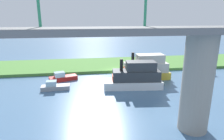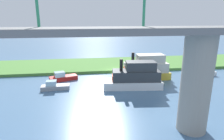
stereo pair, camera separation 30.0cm
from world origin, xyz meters
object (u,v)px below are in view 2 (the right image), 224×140
motorboat_red (145,69)px  skiff_small (63,77)px  person_on_bank (134,65)px  mooring_post (156,65)px  bridge_pylon (196,84)px  riverboat_paddlewheel (201,72)px  motorboat_white (55,86)px  houseboat_blue (135,77)px

motorboat_red → skiff_small: bearing=-4.5°
person_on_bank → skiff_small: size_ratio=0.29×
mooring_post → bridge_pylon: bearing=78.7°
riverboat_paddlewheel → motorboat_white: 25.81m
skiff_small → person_on_bank: bearing=-162.9°
motorboat_white → mooring_post: bearing=-157.0°
riverboat_paddlewheel → motorboat_white: size_ratio=1.15×
houseboat_blue → skiff_small: bearing=-24.5°
bridge_pylon → motorboat_white: 19.51m
bridge_pylon → riverboat_paddlewheel: 20.18m
bridge_pylon → mooring_post: 21.14m
mooring_post → motorboat_red: 6.13m
bridge_pylon → houseboat_blue: bridge_pylon is taller
mooring_post → houseboat_blue: houseboat_blue is taller
riverboat_paddlewheel → mooring_post: bearing=-30.2°
person_on_bank → motorboat_red: (-0.46, 5.21, 0.51)m
bridge_pylon → houseboat_blue: (2.50, -11.70, -2.88)m
person_on_bank → motorboat_red: size_ratio=0.15×
bridge_pylon → person_on_bank: bearing=-89.5°
bridge_pylon → person_on_bank: 21.15m
person_on_bank → skiff_small: (13.41, 4.13, -0.66)m
motorboat_white → motorboat_red: bearing=-168.2°
houseboat_blue → mooring_post: bearing=-127.0°
skiff_small → motorboat_white: 4.20m
skiff_small → motorboat_white: bearing=79.9°
houseboat_blue → motorboat_red: size_ratio=0.98×
bridge_pylon → person_on_bank: bridge_pylon is taller
bridge_pylon → riverboat_paddlewheel: (-11.23, -16.29, -3.96)m
motorboat_red → skiff_small: motorboat_red is taller
mooring_post → motorboat_white: (18.39, 7.82, -0.55)m
person_on_bank → motorboat_white: person_on_bank is taller
motorboat_white → bridge_pylon: bearing=138.6°
person_on_bank → motorboat_white: 16.39m
bridge_pylon → mooring_post: bearing=-101.3°
motorboat_red → riverboat_paddlewheel: motorboat_red is taller
motorboat_red → riverboat_paddlewheel: bearing=-176.8°
mooring_post → person_on_bank: bearing=-5.9°
skiff_small → motorboat_red: bearing=175.5°
person_on_bank → skiff_small: 14.04m
skiff_small → houseboat_blue: bearing=155.5°
mooring_post → riverboat_paddlewheel: bearing=149.8°
person_on_bank → riverboat_paddlewheel: 12.31m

